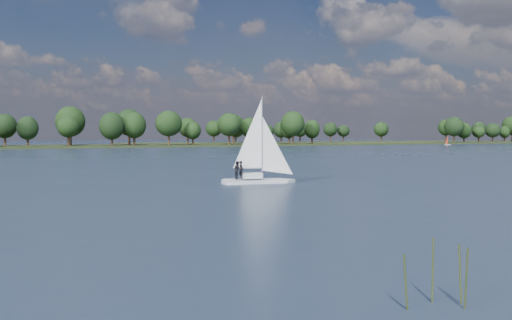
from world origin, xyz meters
The scene contains 5 objects.
ground centered at (0.00, 100.00, 0.00)m, with size 700.00×700.00×0.00m, color #233342.
far_shore centered at (0.00, 212.00, 0.00)m, with size 660.00×40.00×1.50m, color black.
far_shore_back centered at (160.00, 260.00, 0.00)m, with size 220.00×30.00×1.40m, color black.
sailboat centered at (0.11, 34.30, 2.58)m, with size 7.25×3.15×9.23m.
dinghy_orange centered at (182.72, 174.72, 1.12)m, with size 2.98×1.21×4.73m.
Camera 1 is at (-28.11, -16.28, 5.00)m, focal length 40.00 mm.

